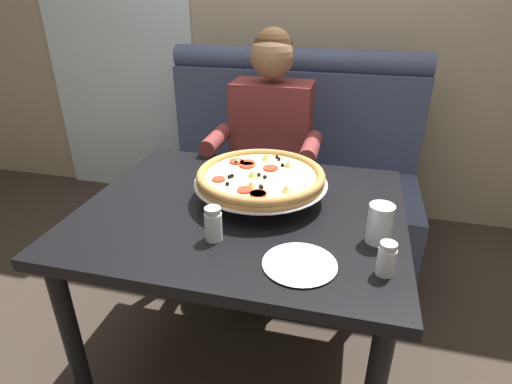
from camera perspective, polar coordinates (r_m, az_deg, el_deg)
The scene contains 10 objects.
ground_plane at distance 1.94m, azimuth -1.60°, elevation -21.59°, with size 16.00×16.00×0.00m, color #382D26.
booth_bench at distance 2.44m, azimuth 4.12°, elevation 1.18°, with size 1.48×0.78×1.13m.
dining_table at distance 1.52m, azimuth -1.91°, elevation -5.12°, with size 1.13×0.93×0.74m.
diner_main at distance 2.08m, azimuth 1.57°, elevation 6.02°, with size 0.54×0.64×1.27m.
pizza at distance 1.49m, azimuth 0.65°, elevation 2.11°, with size 0.48×0.48×0.12m.
shaker_oregano at distance 1.27m, azimuth -5.91°, elevation -4.70°, with size 0.05×0.05×0.11m.
shaker_pepper_flakes at distance 1.18m, azimuth 17.54°, elevation -9.08°, with size 0.05×0.05×0.10m.
plate_near_left at distance 1.18m, azimuth 6.07°, elevation -9.62°, with size 0.21×0.21×0.02m.
drinking_glass at distance 1.31m, azimuth 16.71°, elevation -4.45°, with size 0.08×0.08×0.13m.
patio_chair at distance 4.07m, azimuth -12.21°, elevation 12.98°, with size 0.40×0.40×0.86m.
Camera 1 is at (0.36, -1.24, 1.44)m, focal length 28.93 mm.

